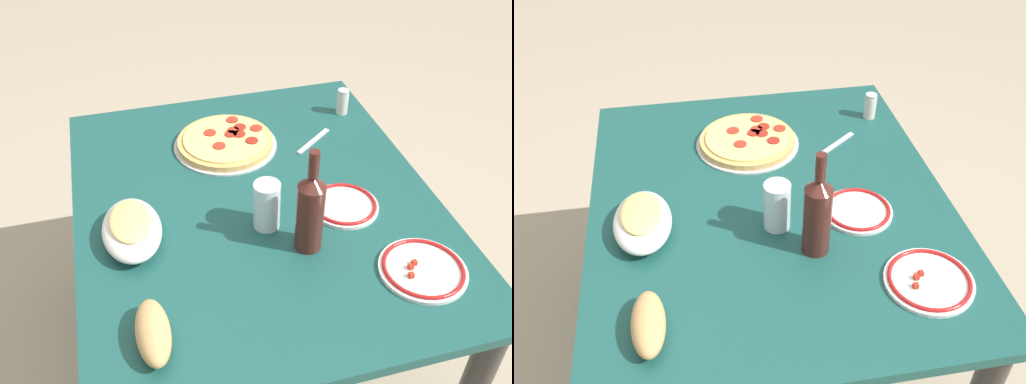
# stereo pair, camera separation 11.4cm
# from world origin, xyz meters

# --- Properties ---
(ground_plane) EXTENTS (8.00, 8.00, 0.00)m
(ground_plane) POSITION_xyz_m (0.00, 0.00, 0.00)
(ground_plane) COLOR tan
(ground_plane) RESTS_ON ground
(dining_table) EXTENTS (1.18, 0.99, 0.72)m
(dining_table) POSITION_xyz_m (0.00, 0.00, 0.60)
(dining_table) COLOR #194C47
(dining_table) RESTS_ON ground
(pepperoni_pizza) EXTENTS (0.32, 0.32, 0.03)m
(pepperoni_pizza) POSITION_xyz_m (-0.29, -0.02, 0.73)
(pepperoni_pizza) COLOR #B7B7BC
(pepperoni_pizza) RESTS_ON dining_table
(baked_pasta_dish) EXTENTS (0.24, 0.15, 0.08)m
(baked_pasta_dish) POSITION_xyz_m (0.07, -0.35, 0.76)
(baked_pasta_dish) COLOR white
(baked_pasta_dish) RESTS_ON dining_table
(wine_bottle) EXTENTS (0.07, 0.07, 0.29)m
(wine_bottle) POSITION_xyz_m (0.21, 0.08, 0.83)
(wine_bottle) COLOR #471E19
(wine_bottle) RESTS_ON dining_table
(water_glass) EXTENTS (0.07, 0.07, 0.14)m
(water_glass) POSITION_xyz_m (0.11, 0.00, 0.78)
(water_glass) COLOR silver
(water_glass) RESTS_ON dining_table
(side_plate_near) EXTENTS (0.19, 0.19, 0.02)m
(side_plate_near) POSITION_xyz_m (0.09, 0.23, 0.73)
(side_plate_near) COLOR white
(side_plate_near) RESTS_ON dining_table
(side_plate_far) EXTENTS (0.21, 0.21, 0.02)m
(side_plate_far) POSITION_xyz_m (0.37, 0.32, 0.73)
(side_plate_far) COLOR white
(side_plate_far) RESTS_ON dining_table
(bread_loaf) EXTENTS (0.18, 0.07, 0.07)m
(bread_loaf) POSITION_xyz_m (0.40, -0.33, 0.75)
(bread_loaf) COLOR tan
(bread_loaf) RESTS_ON dining_table
(spice_shaker) EXTENTS (0.04, 0.04, 0.09)m
(spice_shaker) POSITION_xyz_m (-0.38, 0.41, 0.76)
(spice_shaker) COLOR silver
(spice_shaker) RESTS_ON dining_table
(fork_right) EXTENTS (0.12, 0.14, 0.00)m
(fork_right) POSITION_xyz_m (-0.23, 0.25, 0.72)
(fork_right) COLOR #B7B7BC
(fork_right) RESTS_ON dining_table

